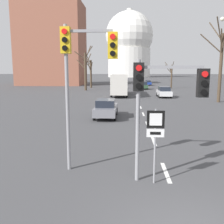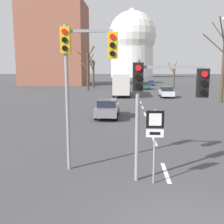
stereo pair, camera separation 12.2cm
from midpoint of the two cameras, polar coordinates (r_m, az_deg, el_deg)
The scene contains 22 objects.
lane_stripe_0 at distance 10.24m, azimuth 12.52°, elevation -13.33°, with size 0.16×2.00×0.01m, color silver.
lane_stripe_1 at distance 14.47m, azimuth 9.92°, elevation -6.51°, with size 0.16×2.00×0.01m, color silver.
lane_stripe_2 at distance 18.82m, azimuth 8.55°, elevation -2.81°, with size 0.16×2.00×0.01m, color silver.
lane_stripe_3 at distance 23.23m, azimuth 7.70°, elevation -0.50°, with size 0.16×2.00×0.01m, color silver.
lane_stripe_4 at distance 27.67m, azimuth 7.12°, elevation 1.07°, with size 0.16×2.00×0.01m, color silver.
lane_stripe_5 at distance 32.13m, azimuth 6.70°, elevation 2.21°, with size 0.16×2.00×0.01m, color silver.
lane_stripe_6 at distance 36.59m, azimuth 6.39°, elevation 3.07°, with size 0.16×2.00×0.01m, color silver.
lane_stripe_7 at distance 41.07m, azimuth 6.14°, elevation 3.74°, with size 0.16×2.00×0.01m, color silver.
traffic_signal_centre_tall at distance 8.69m, azimuth 11.56°, elevation 4.79°, with size 2.52×0.34×4.29m.
traffic_signal_near_left at distance 9.63m, azimuth -6.58°, elevation 11.39°, with size 2.12×0.34×5.62m.
route_sign_post at distance 8.67m, azimuth 10.16°, elevation -4.83°, with size 0.60×0.08×2.64m.
sedan_near_left at distance 56.14m, azimuth 7.90°, elevation 6.01°, with size 1.73×4.17×1.68m.
sedan_near_right at distance 21.31m, azimuth -0.87°, elevation 0.87°, with size 1.88×4.52×1.56m.
sedan_mid_centre at distance 72.30m, azimuth 8.87°, elevation 6.62°, with size 1.73×4.39×1.43m.
sedan_far_left at distance 39.14m, azimuth 12.41°, elevation 4.51°, with size 1.94×4.58×1.64m.
city_bus at distance 41.29m, azimuth 2.42°, elevation 6.66°, with size 2.66×10.80×3.48m.
bare_tree_left_near at distance 61.21m, azimuth -4.28°, elevation 9.06°, with size 2.56×1.59×7.48m.
bare_tree_right_near at distance 60.45m, azimuth 14.01°, elevation 8.22°, with size 1.82×2.22×6.19m.
bare_tree_left_far at distance 52.85m, azimuth -5.45°, elevation 9.82°, with size 3.79×3.10×9.41m.
bare_tree_right_far at distance 34.73m, azimuth 24.08°, elevation 10.35°, with size 3.41×4.05×10.30m.
capitol_dome at distance 183.05m, azimuth 4.66°, elevation 15.14°, with size 33.22×33.22×46.92m.
apartment_block_left at distance 77.20m, azimuth -12.85°, elevation 14.78°, with size 18.00×14.00×23.33m, color #935642.
Camera 2 is at (-1.44, -5.45, 3.89)m, focal length 40.00 mm.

